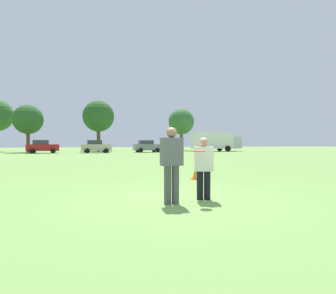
# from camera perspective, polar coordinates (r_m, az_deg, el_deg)

# --- Properties ---
(ground_plane) EXTENTS (180.55, 180.55, 0.00)m
(ground_plane) POSITION_cam_1_polar(r_m,az_deg,el_deg) (7.31, 2.36, -10.44)
(ground_plane) COLOR #6B9347
(player_thrower) EXTENTS (0.50, 0.29, 1.79)m
(player_thrower) POSITION_cam_1_polar(r_m,az_deg,el_deg) (6.73, 0.71, -2.73)
(player_thrower) COLOR #4C4C51
(player_thrower) RESTS_ON ground
(player_defender) EXTENTS (0.53, 0.40, 1.56)m
(player_defender) POSITION_cam_1_polar(r_m,az_deg,el_deg) (7.29, 7.06, -3.54)
(player_defender) COLOR black
(player_defender) RESTS_ON ground
(frisbee) EXTENTS (0.27, 0.27, 0.03)m
(frisbee) POSITION_cam_1_polar(r_m,az_deg,el_deg) (6.80, 6.29, -0.83)
(frisbee) COLOR #E54C33
(traffic_cone) EXTENTS (0.32, 0.32, 0.48)m
(traffic_cone) POSITION_cam_1_polar(r_m,az_deg,el_deg) (11.38, 5.44, -5.22)
(traffic_cone) COLOR #D8590C
(traffic_cone) RESTS_ON ground
(parked_car_mid_left) EXTENTS (4.33, 2.46, 1.82)m
(parked_car_mid_left) POSITION_cam_1_polar(r_m,az_deg,el_deg) (43.47, -23.57, 0.08)
(parked_car_mid_left) COLOR maroon
(parked_car_mid_left) RESTS_ON ground
(parked_car_center) EXTENTS (4.33, 2.46, 1.82)m
(parked_car_center) POSITION_cam_1_polar(r_m,az_deg,el_deg) (42.69, -14.12, 0.11)
(parked_car_center) COLOR #B7AD99
(parked_car_center) RESTS_ON ground
(parked_car_mid_right) EXTENTS (4.33, 2.46, 1.82)m
(parked_car_mid_right) POSITION_cam_1_polar(r_m,az_deg,el_deg) (43.90, -4.15, 0.16)
(parked_car_mid_right) COLOR slate
(parked_car_mid_right) RESTS_ON ground
(box_truck) EXTENTS (8.66, 3.42, 3.18)m
(box_truck) POSITION_cam_1_polar(r_m,az_deg,el_deg) (49.19, 9.38, 1.18)
(box_truck) COLOR white
(box_truck) RESTS_ON ground
(tree_west_maple) EXTENTS (4.44, 4.44, 7.21)m
(tree_west_maple) POSITION_cam_1_polar(r_m,az_deg,el_deg) (48.60, -25.97, 4.90)
(tree_west_maple) COLOR brown
(tree_west_maple) RESTS_ON ground
(tree_center_elm) EXTENTS (5.39, 5.39, 8.76)m
(tree_center_elm) POSITION_cam_1_polar(r_m,az_deg,el_deg) (51.52, -13.61, 5.91)
(tree_center_elm) COLOR brown
(tree_center_elm) RESTS_ON ground
(tree_east_birch) EXTENTS (4.81, 4.81, 7.81)m
(tree_east_birch) POSITION_cam_1_polar(r_m,az_deg,el_deg) (54.22, 2.64, 4.98)
(tree_east_birch) COLOR brown
(tree_east_birch) RESTS_ON ground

